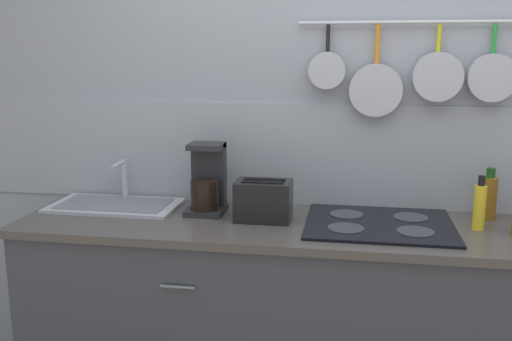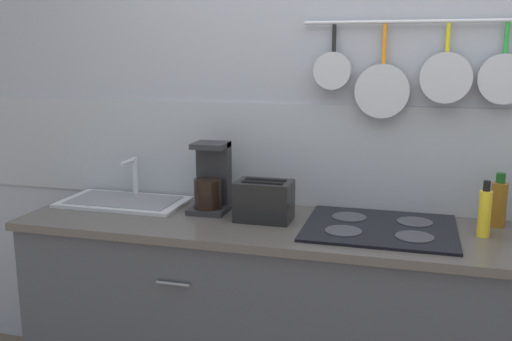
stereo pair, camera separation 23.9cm
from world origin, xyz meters
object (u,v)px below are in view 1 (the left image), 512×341
at_px(bottle_hot_sauce, 480,206).
at_px(bottle_olive_oil, 489,197).
at_px(toaster, 263,200).
at_px(coffee_maker, 207,184).

relative_size(bottle_hot_sauce, bottle_olive_oil, 0.99).
bearing_deg(bottle_hot_sauce, bottle_olive_oil, 66.02).
relative_size(toaster, bottle_hot_sauce, 1.13).
bearing_deg(bottle_olive_oil, coffee_maker, -175.89).
relative_size(toaster, bottle_olive_oil, 1.12).
xyz_separation_m(bottle_hot_sauce, bottle_olive_oil, (0.07, 0.16, 0.00)).
height_order(toaster, bottle_olive_oil, bottle_olive_oil).
height_order(toaster, bottle_hot_sauce, bottle_hot_sauce).
height_order(coffee_maker, bottle_hot_sauce, coffee_maker).
bearing_deg(toaster, bottle_olive_oil, 10.32).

